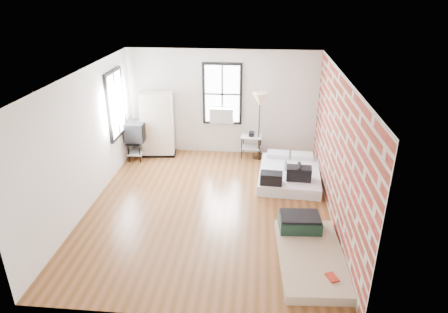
# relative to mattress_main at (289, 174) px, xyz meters

# --- Properties ---
(ground) EXTENTS (6.00, 6.00, 0.00)m
(ground) POSITION_rel_mattress_main_xyz_m (-1.74, -1.42, -0.17)
(ground) COLOR #583617
(ground) RESTS_ON ground
(room_shell) EXTENTS (5.02, 6.02, 2.80)m
(room_shell) POSITION_rel_mattress_main_xyz_m (-1.51, -1.06, 1.57)
(room_shell) COLOR silver
(room_shell) RESTS_ON ground
(mattress_main) EXTENTS (1.53, 1.99, 0.61)m
(mattress_main) POSITION_rel_mattress_main_xyz_m (0.00, 0.00, 0.00)
(mattress_main) COLOR white
(mattress_main) RESTS_ON ground
(mattress_bare) EXTENTS (1.19, 2.10, 0.44)m
(mattress_bare) POSITION_rel_mattress_main_xyz_m (0.17, -2.84, -0.03)
(mattress_bare) COLOR #C4AC8E
(mattress_bare) RESTS_ON ground
(wardrobe) EXTENTS (0.92, 0.59, 1.73)m
(wardrobe) POSITION_rel_mattress_main_xyz_m (-3.44, 1.23, 0.69)
(wardrobe) COLOR black
(wardrobe) RESTS_ON ground
(side_table) EXTENTS (0.57, 0.47, 0.71)m
(side_table) POSITION_rel_mattress_main_xyz_m (-0.94, 1.30, 0.31)
(side_table) COLOR black
(side_table) RESTS_ON ground
(floor_lamp) EXTENTS (0.38, 0.38, 1.79)m
(floor_lamp) POSITION_rel_mattress_main_xyz_m (-0.75, 1.23, 1.37)
(floor_lamp) COLOR #332411
(floor_lamp) RESTS_ON ground
(tv_stand) EXTENTS (0.51, 0.72, 1.01)m
(tv_stand) POSITION_rel_mattress_main_xyz_m (-3.96, 0.95, 0.56)
(tv_stand) COLOR black
(tv_stand) RESTS_ON ground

